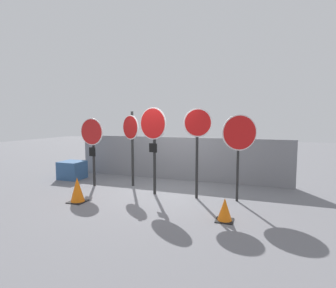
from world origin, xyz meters
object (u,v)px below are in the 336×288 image
stop_sign_2 (153,133)px  traffic_cone_0 (77,190)px  stop_sign_0 (92,139)px  stop_sign_4 (239,138)px  stop_sign_1 (131,136)px  traffic_cone_1 (225,210)px  storage_crate (72,170)px  stop_sign_3 (197,134)px

stop_sign_2 → traffic_cone_0: bearing=-125.6°
stop_sign_0 → stop_sign_4: 4.46m
stop_sign_0 → stop_sign_1: bearing=23.5°
stop_sign_1 → stop_sign_0: bearing=-136.0°
stop_sign_4 → traffic_cone_1: bearing=-123.4°
stop_sign_0 → storage_crate: 1.87m
stop_sign_1 → storage_crate: bearing=-159.5°
stop_sign_0 → traffic_cone_0: (0.60, -1.51, -1.18)m
stop_sign_4 → traffic_cone_1: 1.99m
stop_sign_0 → stop_sign_3: (3.41, -0.22, 0.23)m
storage_crate → stop_sign_3: bearing=-9.9°
traffic_cone_1 → storage_crate: bearing=159.2°
stop_sign_0 → traffic_cone_1: (4.30, -1.53, -1.25)m
traffic_cone_1 → storage_crate: size_ratio=0.62×
stop_sign_0 → traffic_cone_0: stop_sign_0 is taller
traffic_cone_0 → storage_crate: (-1.91, 2.12, -0.00)m
stop_sign_0 → stop_sign_4: size_ratio=0.96×
stop_sign_3 → traffic_cone_0: (-2.81, -1.29, -1.40)m
stop_sign_0 → traffic_cone_1: stop_sign_0 is taller
stop_sign_3 → stop_sign_0: bearing=151.9°
stop_sign_2 → traffic_cone_1: (2.13, -1.28, -1.48)m
stop_sign_1 → storage_crate: stop_sign_1 is taller
traffic_cone_0 → stop_sign_1: bearing=73.5°
stop_sign_3 → traffic_cone_1: (0.90, -1.31, -1.48)m
stop_sign_2 → traffic_cone_1: stop_sign_2 is taller
stop_sign_1 → stop_sign_3: stop_sign_3 is taller
traffic_cone_0 → traffic_cone_1: bearing=-0.2°
stop_sign_0 → stop_sign_3: bearing=1.2°
stop_sign_3 → stop_sign_4: bearing=-18.9°
stop_sign_1 → storage_crate: (-2.47, 0.22, -1.29)m
stop_sign_3 → storage_crate: bearing=145.6°
stop_sign_0 → stop_sign_2: stop_sign_2 is taller
stop_sign_3 → storage_crate: stop_sign_3 is taller
stop_sign_0 → storage_crate: bearing=160.0°
stop_sign_3 → traffic_cone_1: stop_sign_3 is taller
stop_sign_0 → storage_crate: stop_sign_0 is taller
stop_sign_1 → stop_sign_2: bearing=-6.5°
stop_sign_2 → stop_sign_4: (2.28, 0.12, -0.08)m
stop_sign_0 → stop_sign_1: size_ratio=0.91×
stop_sign_3 → traffic_cone_0: 3.39m
stop_sign_1 → stop_sign_2: stop_sign_2 is taller
stop_sign_1 → stop_sign_2: 1.20m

